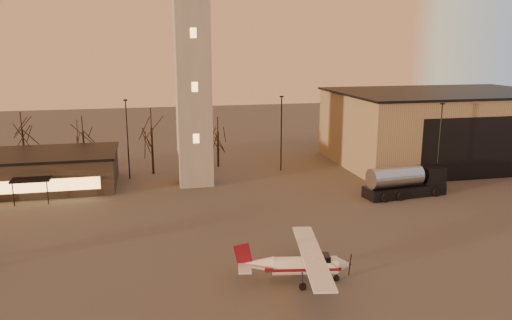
# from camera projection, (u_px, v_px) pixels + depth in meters

# --- Properties ---
(ground) EXTENTS (220.00, 220.00, 0.00)m
(ground) POSITION_uv_depth(u_px,v_px,m) (243.00, 303.00, 33.06)
(ground) COLOR #494643
(ground) RESTS_ON ground
(control_tower) EXTENTS (6.80, 6.80, 32.60)m
(control_tower) POSITION_uv_depth(u_px,v_px,m) (192.00, 48.00, 57.91)
(control_tower) COLOR gray
(control_tower) RESTS_ON ground
(hangar) EXTENTS (30.60, 20.60, 10.30)m
(hangar) POSITION_uv_depth(u_px,v_px,m) (442.00, 127.00, 71.88)
(hangar) COLOR #927E60
(hangar) RESTS_ON ground
(terminal) EXTENTS (25.40, 12.20, 4.30)m
(terminal) POSITION_uv_depth(u_px,v_px,m) (5.00, 172.00, 58.29)
(terminal) COLOR black
(terminal) RESTS_ON ground
(light_poles) EXTENTS (58.50, 12.25, 10.14)m
(light_poles) POSITION_uv_depth(u_px,v_px,m) (198.00, 139.00, 61.43)
(light_poles) COLOR black
(light_poles) RESTS_ON ground
(tree_row) EXTENTS (37.20, 9.20, 8.80)m
(tree_row) POSITION_uv_depth(u_px,v_px,m) (84.00, 128.00, 66.03)
(tree_row) COLOR black
(tree_row) RESTS_ON ground
(cessna_front) EXTENTS (8.86, 11.15, 3.07)m
(cessna_front) POSITION_uv_depth(u_px,v_px,m) (307.00, 268.00, 35.77)
(cessna_front) COLOR white
(cessna_front) RESTS_ON ground
(fuel_truck) EXTENTS (9.68, 3.95, 3.50)m
(fuel_truck) POSITION_uv_depth(u_px,v_px,m) (404.00, 184.00, 56.20)
(fuel_truck) COLOR black
(fuel_truck) RESTS_ON ground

